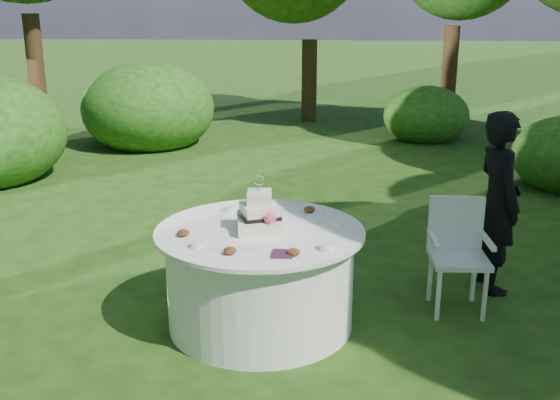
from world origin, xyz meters
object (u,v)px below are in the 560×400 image
object	(u,v)px
guest	(498,202)
napkins	(282,254)
cake	(260,216)
chair	(457,246)
table	(260,277)

from	to	relation	value
guest	napkins	bearing A→B (deg)	116.39
guest	cake	world-z (taller)	guest
guest	chair	xyz separation A→B (m)	(-0.38, -0.39, -0.25)
guest	table	xyz separation A→B (m)	(-1.92, -0.81, -0.39)
guest	table	size ratio (longest dim) A/B	0.99
napkins	chair	world-z (taller)	chair
napkins	cake	bearing A→B (deg)	112.81
guest	chair	world-z (taller)	guest
table	cake	distance (m)	0.50
table	cake	bearing A→B (deg)	-82.13
cake	chair	size ratio (longest dim) A/B	0.48
table	chair	world-z (taller)	chair
cake	napkins	bearing A→B (deg)	-67.19
napkins	table	size ratio (longest dim) A/B	0.09
napkins	table	bearing A→B (deg)	111.89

